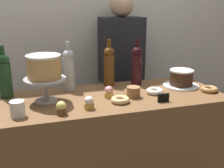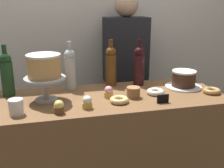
% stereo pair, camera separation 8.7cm
% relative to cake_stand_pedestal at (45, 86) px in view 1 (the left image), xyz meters
% --- Properties ---
extents(back_wall, '(6.00, 0.05, 2.60)m').
position_rel_cake_stand_pedestal_xyz_m(back_wall, '(0.40, 0.84, 0.25)').
color(back_wall, silver).
rests_on(back_wall, ground_plane).
extents(display_counter, '(1.42, 0.57, 0.95)m').
position_rel_cake_stand_pedestal_xyz_m(display_counter, '(0.40, -0.02, -0.58)').
color(display_counter, brown).
rests_on(display_counter, ground_plane).
extents(cake_stand_pedestal, '(0.24, 0.24, 0.15)m').
position_rel_cake_stand_pedestal_xyz_m(cake_stand_pedestal, '(0.00, 0.00, 0.00)').
color(cake_stand_pedestal, '#B2B2B7').
rests_on(cake_stand_pedestal, display_counter).
extents(white_layer_cake, '(0.20, 0.20, 0.14)m').
position_rel_cake_stand_pedestal_xyz_m(white_layer_cake, '(0.00, 0.00, 0.11)').
color(white_layer_cake, tan).
rests_on(white_layer_cake, cake_stand_pedestal).
extents(silver_serving_platter, '(0.25, 0.25, 0.01)m').
position_rel_cake_stand_pedestal_xyz_m(silver_serving_platter, '(0.93, 0.04, -0.10)').
color(silver_serving_platter, white).
rests_on(silver_serving_platter, display_counter).
extents(chocolate_round_cake, '(0.16, 0.16, 0.11)m').
position_rel_cake_stand_pedestal_xyz_m(chocolate_round_cake, '(0.93, 0.04, -0.04)').
color(chocolate_round_cake, '#3D2619').
rests_on(chocolate_round_cake, silver_serving_platter).
extents(wine_bottle_clear, '(0.08, 0.08, 0.33)m').
position_rel_cake_stand_pedestal_xyz_m(wine_bottle_clear, '(0.17, 0.19, 0.04)').
color(wine_bottle_clear, '#B2BCC1').
rests_on(wine_bottle_clear, display_counter).
extents(wine_bottle_dark_red, '(0.08, 0.08, 0.33)m').
position_rel_cake_stand_pedestal_xyz_m(wine_bottle_dark_red, '(0.64, 0.17, 0.04)').
color(wine_bottle_dark_red, black).
rests_on(wine_bottle_dark_red, display_counter).
extents(wine_bottle_amber, '(0.08, 0.08, 0.33)m').
position_rel_cake_stand_pedestal_xyz_m(wine_bottle_amber, '(0.45, 0.21, 0.04)').
color(wine_bottle_amber, '#5B3814').
rests_on(wine_bottle_amber, display_counter).
extents(wine_bottle_green, '(0.08, 0.08, 0.33)m').
position_rel_cake_stand_pedestal_xyz_m(wine_bottle_green, '(-0.23, 0.15, 0.04)').
color(wine_bottle_green, '#193D1E').
rests_on(wine_bottle_green, display_counter).
extents(cupcake_strawberry, '(0.06, 0.06, 0.07)m').
position_rel_cake_stand_pedestal_xyz_m(cupcake_strawberry, '(0.38, -0.04, -0.07)').
color(cupcake_strawberry, gold).
rests_on(cupcake_strawberry, display_counter).
extents(cupcake_vanilla, '(0.06, 0.06, 0.07)m').
position_rel_cake_stand_pedestal_xyz_m(cupcake_vanilla, '(0.22, -0.18, -0.07)').
color(cupcake_vanilla, gold).
rests_on(cupcake_vanilla, display_counter).
extents(cupcake_lemon, '(0.06, 0.06, 0.07)m').
position_rel_cake_stand_pedestal_xyz_m(cupcake_lemon, '(0.06, -0.22, -0.07)').
color(cupcake_lemon, brown).
rests_on(cupcake_lemon, display_counter).
extents(donut_glazed, '(0.11, 0.11, 0.03)m').
position_rel_cake_stand_pedestal_xyz_m(donut_glazed, '(0.42, -0.14, -0.08)').
color(donut_glazed, '#E0C17F').
rests_on(donut_glazed, display_counter).
extents(donut_maple, '(0.11, 0.11, 0.03)m').
position_rel_cake_stand_pedestal_xyz_m(donut_maple, '(1.05, -0.12, -0.08)').
color(donut_maple, '#B27F47').
rests_on(donut_maple, display_counter).
extents(donut_sugar, '(0.11, 0.11, 0.03)m').
position_rel_cake_stand_pedestal_xyz_m(donut_sugar, '(0.68, -0.05, -0.08)').
color(donut_sugar, silver).
rests_on(donut_sugar, display_counter).
extents(cookie_stack, '(0.08, 0.08, 0.07)m').
position_rel_cake_stand_pedestal_xyz_m(cookie_stack, '(0.53, -0.07, -0.07)').
color(cookie_stack, olive).
rests_on(cookie_stack, display_counter).
extents(price_sign_chalkboard, '(0.07, 0.01, 0.05)m').
position_rel_cake_stand_pedestal_xyz_m(price_sign_chalkboard, '(0.66, -0.20, -0.07)').
color(price_sign_chalkboard, black).
rests_on(price_sign_chalkboard, display_counter).
extents(coffee_cup_ceramic, '(0.08, 0.08, 0.09)m').
position_rel_cake_stand_pedestal_xyz_m(coffee_cup_ceramic, '(-0.16, -0.18, -0.06)').
color(coffee_cup_ceramic, white).
rests_on(coffee_cup_ceramic, display_counter).
extents(barista_figure, '(0.36, 0.22, 1.60)m').
position_rel_cake_stand_pedestal_xyz_m(barista_figure, '(0.68, 0.63, -0.21)').
color(barista_figure, black).
rests_on(barista_figure, ground_plane).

